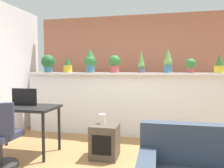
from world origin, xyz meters
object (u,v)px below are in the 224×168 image
Objects in this scene: potted_plant_2 at (90,60)px; potted_plant_5 at (168,61)px; potted_plant_0 at (48,63)px; potted_plant_3 at (115,63)px; desk at (22,111)px; potted_plant_1 at (68,65)px; side_cube_shelf at (105,141)px; potted_plant_6 at (191,65)px; tv_monitor at (24,97)px; potted_plant_7 at (219,65)px; vase_on_shelf at (102,119)px; potted_plant_4 at (141,63)px.

potted_plant_2 is 1.52m from potted_plant_5.
potted_plant_0 reaches higher than potted_plant_3.
potted_plant_2 is at bearing 59.34° from desk.
potted_plant_0 reaches higher than potted_plant_1.
desk reaches higher than side_cube_shelf.
potted_plant_5 reaches higher than desk.
potted_plant_1 is 0.30× the size of desk.
potted_plant_6 is 0.61× the size of tv_monitor.
vase_on_shelf is at bearing -150.96° from potted_plant_7.
potted_plant_5 is 1.10× the size of tv_monitor.
tv_monitor is 2.89× the size of vase_on_shelf.
side_cube_shelf is at bearing -62.15° from potted_plant_2.
potted_plant_5 reaches higher than tv_monitor.
potted_plant_3 is 1.01m from potted_plant_5.
potted_plant_0 is 0.33× the size of desk.
potted_plant_2 is 1.03× the size of potted_plant_5.
potted_plant_2 is 1.03m from potted_plant_4.
side_cube_shelf is at bearing -35.93° from potted_plant_0.
potted_plant_0 is at bearing 144.07° from side_cube_shelf.
potted_plant_5 reaches higher than potted_plant_7.
potted_plant_1 is 1.49m from potted_plant_4.
potted_plant_0 is 0.76× the size of potted_plant_2.
potted_plant_1 is at bearing -1.40° from potted_plant_0.
desk is (-0.26, -1.18, -0.74)m from potted_plant_1.
potted_plant_3 is 2.30× the size of vase_on_shelf.
potted_plant_2 reaches higher than potted_plant_1.
tv_monitor reaches higher than vase_on_shelf.
potted_plant_6 is (0.89, -0.04, -0.04)m from potted_plant_4.
potted_plant_3 is at bearing 43.73° from desk.
potted_plant_0 is 2.83m from potted_plant_6.
tv_monitor is (-3.14, -1.12, -0.52)m from potted_plant_7.
potted_plant_5 reaches higher than potted_plant_4.
potted_plant_2 is at bearing 57.23° from tv_monitor.
potted_plant_0 is at bearing -178.25° from potted_plant_2.
desk is at bearing -136.27° from potted_plant_3.
potted_plant_5 is 1.36× the size of potted_plant_7.
desk is at bearing -151.33° from potted_plant_5.
potted_plant_3 is at bearing -177.47° from potted_plant_5.
potted_plant_5 reaches higher than potted_plant_6.
vase_on_shelf is at bearing 137.23° from side_cube_shelf.
side_cube_shelf is (1.49, -1.08, -1.21)m from potted_plant_0.
potted_plant_5 is (1.01, 0.04, 0.03)m from potted_plant_3.
potted_plant_3 is 1.90m from potted_plant_7.
side_cube_shelf is at bearing 4.67° from desk.
potted_plant_0 is 0.86× the size of potted_plant_4.
potted_plant_5 is 2.60m from tv_monitor.
potted_plant_7 is at bearing 21.00° from desk.
tv_monitor is at bearing -160.35° from potted_plant_7.
desk is (-0.72, -1.22, -0.84)m from potted_plant_2.
desk is 1.27m from vase_on_shelf.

